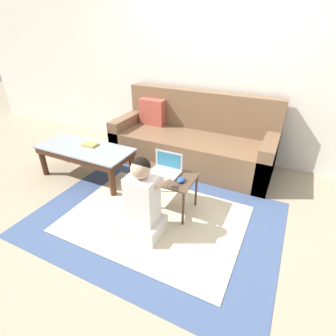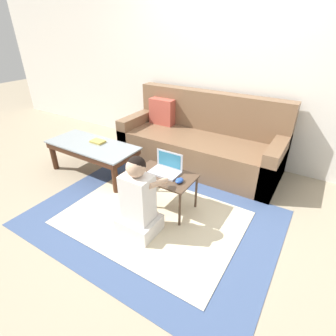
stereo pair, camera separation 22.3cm
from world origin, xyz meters
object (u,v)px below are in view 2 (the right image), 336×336
laptop (166,169)px  computer_mouse (179,181)px  coffee_table (92,149)px  book_on_table (98,141)px  person_seated (138,202)px  laptop_desk (164,179)px  couch (200,143)px

laptop → computer_mouse: (0.21, -0.09, -0.02)m
laptop → computer_mouse: 0.23m
coffee_table → book_on_table: book_on_table is taller
person_seated → laptop: bearing=92.0°
book_on_table → person_seated: bearing=-29.8°
person_seated → book_on_table: person_seated is taller
laptop_desk → book_on_table: size_ratio=3.49×
person_seated → book_on_table: bearing=150.2°
person_seated → book_on_table: (-1.13, 0.65, 0.08)m
coffee_table → computer_mouse: size_ratio=11.85×
couch → laptop_desk: size_ratio=3.46×
computer_mouse → book_on_table: size_ratio=0.57×
coffee_table → laptop: laptop is taller
couch → computer_mouse: couch is taller
laptop → computer_mouse: bearing=-23.3°
computer_mouse → person_seated: size_ratio=0.13×
computer_mouse → coffee_table: bearing=172.4°
laptop_desk → computer_mouse: (0.20, -0.04, 0.07)m
laptop_desk → couch: bearing=97.0°
coffee_table → laptop: 1.15m
couch → laptop: 1.05m
coffee_table → laptop_desk: bearing=-7.1°
computer_mouse → book_on_table: (-1.32, 0.26, 0.00)m
coffee_table → person_seated: size_ratio=1.52×
couch → laptop_desk: (0.13, -1.08, 0.04)m
coffee_table → laptop_desk: size_ratio=1.93×
coffee_table → computer_mouse: bearing=-7.6°
couch → computer_mouse: 1.17m
laptop_desk → laptop: size_ratio=2.04×
couch → laptop_desk: couch is taller
coffee_table → person_seated: (1.15, -0.57, -0.00)m
laptop_desk → coffee_table: bearing=172.9°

